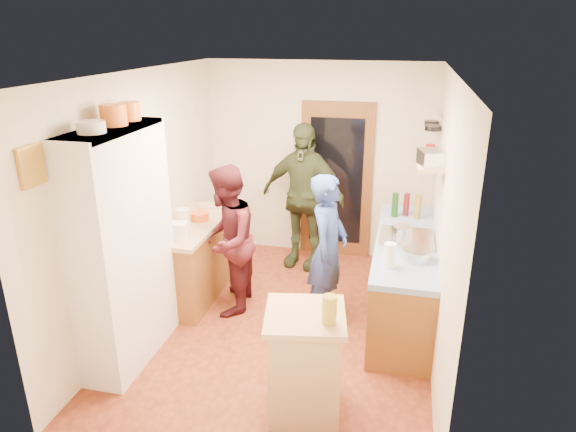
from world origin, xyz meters
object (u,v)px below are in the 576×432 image
(person_hob, at_px, (330,251))
(person_left, at_px, (230,239))
(person_back, at_px, (304,197))
(island_base, at_px, (305,365))
(hutch_body, at_px, (124,249))
(right_counter_base, at_px, (403,280))

(person_hob, xyz_separation_m, person_left, (-1.10, 0.03, 0.02))
(person_hob, bearing_deg, person_back, 31.89)
(island_base, height_order, person_back, person_back)
(island_base, bearing_deg, person_left, 127.45)
(person_back, bearing_deg, hutch_body, -105.89)
(person_hob, relative_size, person_back, 0.85)
(hutch_body, bearing_deg, person_back, 62.76)
(right_counter_base, relative_size, person_hob, 1.36)
(hutch_body, bearing_deg, island_base, -13.21)
(right_counter_base, xyz_separation_m, island_base, (-0.74, -1.71, 0.01))
(right_counter_base, distance_m, island_base, 1.87)
(person_left, bearing_deg, island_base, 31.11)
(person_hob, bearing_deg, island_base, -169.90)
(hutch_body, height_order, person_left, hutch_body)
(right_counter_base, relative_size, person_back, 1.16)
(person_left, bearing_deg, hutch_body, -37.98)
(island_base, distance_m, person_back, 2.84)
(hutch_body, height_order, person_hob, hutch_body)
(person_left, xyz_separation_m, person_back, (0.55, 1.28, 0.12))
(island_base, distance_m, person_hob, 1.48)
(person_hob, distance_m, person_back, 1.43)
(right_counter_base, height_order, person_hob, person_hob)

